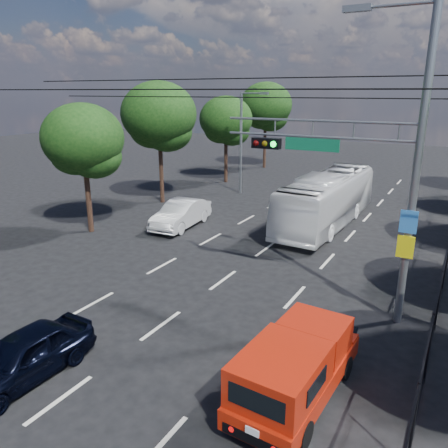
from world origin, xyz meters
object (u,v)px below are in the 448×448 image
Objects in this scene: signal_mast at (374,157)px; red_pickup at (296,366)px; white_bus at (327,199)px; navy_hatchback at (24,356)px; white_van at (181,214)px.

red_pickup is (-0.35, -5.15, -4.33)m from signal_mast.
white_bus is at bearing 113.15° from signal_mast.
red_pickup is 6.91m from navy_hatchback.
white_van is at bearing 108.89° from navy_hatchback.
signal_mast is at bearing 86.13° from red_pickup.
white_bus is at bearing 104.13° from red_pickup.
red_pickup is 14.98m from white_bus.
red_pickup is 0.45× the size of white_bus.
signal_mast reaches higher than red_pickup.
navy_hatchback is (-6.72, -7.81, -4.60)m from signal_mast.
white_van is at bearing 135.66° from red_pickup.
navy_hatchback is 17.40m from white_bus.
signal_mast is 12.73m from white_van.
white_van is at bearing -146.00° from white_bus.
red_pickup is at bearing -93.87° from signal_mast.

